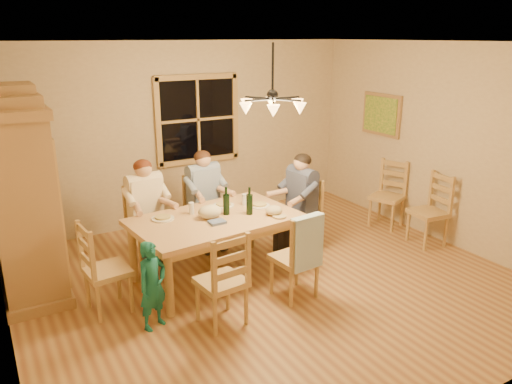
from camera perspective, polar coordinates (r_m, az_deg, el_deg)
floor at (r=5.96m, az=1.69°, el=-10.19°), size 5.50×5.50×0.00m
ceiling at (r=5.28m, az=1.96°, el=16.75°), size 5.50×5.00×0.02m
wall_back at (r=7.65m, az=-8.11°, el=6.65°), size 5.50×0.02×2.70m
wall_right at (r=7.26m, az=20.72°, el=5.10°), size 0.02×5.00×2.70m
window at (r=7.66m, az=-6.68°, el=8.23°), size 1.30×0.06×1.30m
painting at (r=7.99m, az=14.13°, el=8.57°), size 0.06×0.78×0.64m
chandelier at (r=5.32m, az=1.89°, el=10.03°), size 0.77×0.68×0.71m
armoire at (r=5.96m, az=-25.12°, el=-0.89°), size 0.66×1.40×2.30m
dining_table at (r=5.82m, az=-4.70°, el=-3.81°), size 1.98×1.32×0.76m
chair_far_left at (r=6.49m, az=-12.23°, el=-5.25°), size 0.48×0.46×0.99m
chair_far_right at (r=6.83m, az=-5.84°, el=-3.76°), size 0.48×0.46×0.99m
chair_near_left at (r=5.06m, az=-3.95°, el=-11.69°), size 0.48×0.46×0.99m
chair_near_right at (r=5.55m, az=4.38°, el=-8.94°), size 0.48×0.46×0.99m
chair_end_left at (r=5.48m, az=-16.50°, el=-10.04°), size 0.46×0.48×0.99m
chair_end_right at (r=6.66m, az=5.02°, el=-4.31°), size 0.46×0.48×0.99m
adult_woman at (r=6.31m, az=-12.55°, el=-0.73°), size 0.42×0.46×0.87m
adult_plaid_man at (r=6.65m, az=-5.98°, el=0.56°), size 0.42×0.46×0.87m
adult_slate_man at (r=6.48m, az=5.15°, el=0.11°), size 0.46×0.42×0.87m
towel at (r=5.25m, az=5.81°, el=-5.79°), size 0.39×0.14×0.58m
wine_bottle_a at (r=5.81m, az=-3.42°, el=-1.03°), size 0.08×0.08×0.33m
wine_bottle_b at (r=5.81m, az=-0.75°, el=-1.01°), size 0.08×0.08×0.33m
plate_woman at (r=5.79m, az=-10.60°, el=-3.00°), size 0.26×0.26×0.02m
plate_plaid at (r=6.14m, az=-3.73°, el=-1.54°), size 0.26×0.26×0.02m
plate_slate at (r=6.12m, az=0.37°, el=-1.57°), size 0.26×0.26×0.02m
wine_glass_a at (r=5.89m, az=-7.39°, el=-1.86°), size 0.06×0.06×0.14m
wine_glass_b at (r=6.15m, az=-1.30°, el=-0.87°), size 0.06×0.06×0.14m
cap at (r=5.83m, az=2.03°, el=-2.10°), size 0.20×0.20×0.11m
napkin at (r=5.59m, az=-4.46°, el=-3.45°), size 0.19×0.16×0.03m
cloth_bundle at (r=5.74m, az=-5.29°, el=-2.25°), size 0.28×0.22×0.15m
child at (r=5.02m, az=-11.74°, el=-10.40°), size 0.39×0.33×0.90m
chair_spare_front at (r=7.25m, az=18.97°, el=-3.38°), size 0.47×0.49×0.99m
chair_spare_back at (r=7.75m, az=14.65°, el=-1.64°), size 0.55×0.57×0.99m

